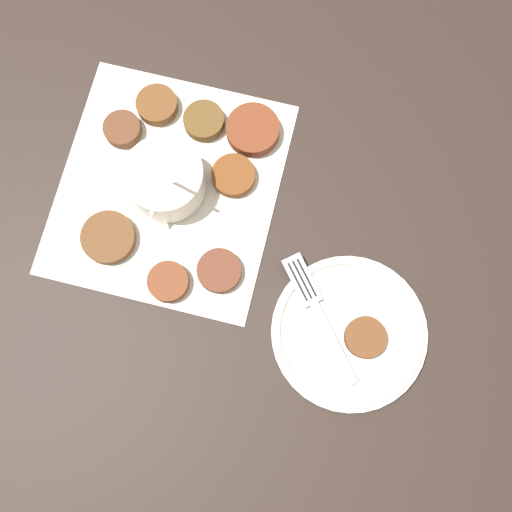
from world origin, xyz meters
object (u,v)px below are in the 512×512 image
serving_plate (349,333)px  fork (314,304)px  fritter_on_plate (365,337)px  sauce_bowl (166,181)px

serving_plate → fork: (-0.03, -0.06, 0.01)m
fork → serving_plate: bearing=65.8°
fritter_on_plate → fork: 0.08m
fritter_on_plate → serving_plate: bearing=-97.6°
serving_plate → fork: fork is taller
serving_plate → sauce_bowl: bearing=-115.9°
sauce_bowl → fritter_on_plate: 0.36m
sauce_bowl → fork: bearing=63.7°
serving_plate → fork: bearing=-114.2°
serving_plate → fritter_on_plate: 0.03m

